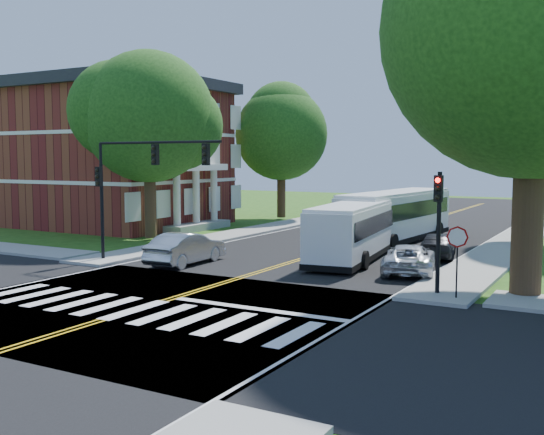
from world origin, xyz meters
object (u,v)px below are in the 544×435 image
Objects in this scene: signal_ne at (438,216)px; dark_sedan at (438,246)px; hatchback at (186,248)px; bus_follow at (397,215)px; signal_nw at (137,172)px; suv at (409,259)px; bus_lead at (357,229)px.

signal_ne is 1.03× the size of dark_sedan.
dark_sedan is (-2.37, 9.10, -2.33)m from signal_ne.
bus_follow is at bearing -117.56° from hatchback.
signal_nw is at bearing 64.60° from bus_follow.
bus_follow is 10.48m from suv.
signal_ne is at bearing 122.53° from bus_lead.
bus_lead is 0.92× the size of bus_follow.
signal_ne is 9.39m from bus_lead.
signal_nw is 1.55× the size of hatchback.
bus_lead is at bearing 95.92° from bus_follow.
dark_sedan is at bearing 104.61° from signal_ne.
signal_nw is 16.25m from bus_follow.
dark_sedan is (11.68, 9.12, -3.75)m from signal_nw.
signal_nw is 0.60× the size of bus_follow.
bus_lead is at bearing 129.73° from signal_ne.
hatchback is 10.36m from suv.
signal_ne reaches higher than hatchback.
suv is (11.73, 4.19, -3.73)m from signal_nw.
signal_nw is 1.67× the size of dark_sedan.
dark_sedan is (3.55, 1.98, -0.86)m from bus_lead.
bus_lead is 4.73m from suv.
signal_nw is 4.23m from hatchback.
hatchback is at bearing 36.18° from signal_nw.
signal_nw reaches higher than bus_lead.
bus_follow is (-0.19, 6.77, 0.13)m from bus_lead.
signal_ne is at bearing 93.22° from dark_sedan.
signal_ne is 12.54m from hatchback.
bus_follow reaches higher than hatchback.
bus_follow reaches higher than dark_sedan.
bus_lead is 2.58× the size of dark_sedan.
signal_ne is 15.24m from bus_follow.
suv is at bearing 79.21° from dark_sedan.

